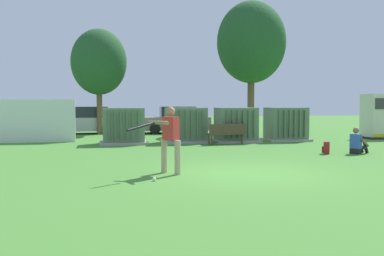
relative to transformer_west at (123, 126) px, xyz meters
The scene contains 16 objects.
ground_plane 9.43m from the transformer_west, 72.28° to the right, with size 96.00×96.00×0.00m, color #478433.
fence_panel 4.85m from the transformer_west, 161.37° to the left, with size 4.80×0.12×2.00m, color white.
transformer_west is the anchor object (origin of this frame).
transformer_mid_west 2.88m from the transformer_west, ahead, with size 2.10×1.70×1.62m.
transformer_mid_east 5.25m from the transformer_west, ahead, with size 2.10×1.70×1.62m.
transformer_east 7.84m from the transformer_west, ahead, with size 2.10×1.70×1.62m.
generator_enclosure 13.10m from the transformer_west, ahead, with size 1.60×1.40×2.30m.
park_bench 4.63m from the transformer_west, 12.83° to the right, with size 1.84×0.79×0.92m.
batter 8.68m from the transformer_west, 84.34° to the right, with size 1.41×1.21×1.74m.
sports_ball 9.64m from the transformer_west, 87.84° to the right, with size 0.09×0.09×0.09m, color white.
seated_spectator 9.85m from the transformer_west, 33.84° to the right, with size 0.79×0.66×0.96m.
backpack 8.84m from the transformer_west, 36.94° to the right, with size 0.36×0.38×0.44m.
tree_left 7.20m from the transformer_west, 100.42° to the left, with size 3.20×3.20×6.12m.
tree_center_left 11.23m from the transformer_west, 37.42° to the left, with size 4.24×4.24×8.11m.
parked_car_leftmost 7.43m from the transformer_west, 104.84° to the left, with size 4.36×2.26×1.62m.
parked_car_left_of_center 7.52m from the transformer_west, 62.86° to the left, with size 4.27×2.05×1.62m.
Camera 1 is at (-3.57, -10.79, 1.83)m, focal length 40.78 mm.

